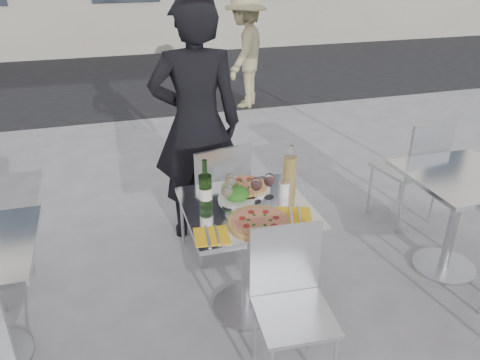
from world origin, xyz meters
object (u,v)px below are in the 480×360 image
object	(u,v)px
wine_bottle	(205,189)
wineglass_red_b	(269,181)
main_table	(247,237)
side_table_right	(458,203)
side_chair_rfar	(416,163)
pedestrian_b	(245,51)
napkin_right	(294,215)
carafe	(290,172)
wineglass_white_a	(227,191)
pizza_far	(245,187)
wineglass_red_a	(256,185)
chair_near	(290,293)
wineglass_white_b	(231,181)
chair_far	(217,192)
woman_diner	(196,125)
salad_plate	(237,195)
pizza_near	(259,222)
sugar_shaker	(284,188)
napkin_left	(212,236)

from	to	relation	value
wine_bottle	wineglass_red_b	distance (m)	0.39
main_table	side_table_right	bearing A→B (deg)	0.00
side_chair_rfar	wineglass_red_b	size ratio (longest dim) A/B	5.93
pedestrian_b	napkin_right	bearing A→B (deg)	19.01
wine_bottle	carafe	bearing A→B (deg)	7.27
pedestrian_b	wineglass_white_a	distance (m)	4.43
wineglass_red_b	pizza_far	bearing A→B (deg)	127.07
main_table	wineglass_red_a	xyz separation A→B (m)	(0.07, 0.04, 0.32)
main_table	chair_near	size ratio (longest dim) A/B	0.89
pizza_far	wineglass_white_b	bearing A→B (deg)	-144.59
chair_far	woman_diner	xyz separation A→B (m)	(-0.06, 0.36, 0.38)
chair_near	pizza_far	size ratio (longest dim) A/B	2.69
chair_far	salad_plate	size ratio (longest dim) A/B	4.12
pizza_near	wineglass_red_a	xyz separation A→B (m)	(0.06, 0.24, 0.10)
chair_near	wine_bottle	xyz separation A→B (m)	(-0.31, 0.55, 0.37)
pizza_near	pizza_far	distance (m)	0.41
chair_far	carafe	xyz separation A→B (m)	(0.34, -0.49, 0.33)
woman_diner	wineglass_red_a	bearing A→B (deg)	107.54
woman_diner	pizza_far	size ratio (longest dim) A/B	5.90
sugar_shaker	carafe	bearing A→B (deg)	47.87
pedestrian_b	side_table_right	bearing A→B (deg)	35.59
wineglass_white_b	wineglass_red_b	world-z (taller)	same
wine_bottle	napkin_right	size ratio (longest dim) A/B	1.29
chair_far	wineglass_red_b	distance (m)	0.67
side_table_right	side_chair_rfar	bearing A→B (deg)	80.29
wineglass_red_a	wineglass_red_b	distance (m)	0.10
wineglass_red_a	main_table	bearing A→B (deg)	-147.30
woman_diner	wineglass_white_b	xyz separation A→B (m)	(0.02, -0.86, -0.06)
sugar_shaker	wineglass_white_a	xyz separation A→B (m)	(-0.36, -0.05, 0.06)
main_table	chair_near	distance (m)	0.50
main_table	napkin_left	xyz separation A→B (m)	(-0.27, -0.24, 0.21)
chair_far	napkin_right	bearing A→B (deg)	95.93
side_chair_rfar	pizza_far	xyz separation A→B (m)	(-1.56, -0.41, 0.21)
main_table	napkin_left	world-z (taller)	napkin_left
main_table	wineglass_white_a	world-z (taller)	wineglass_white_a
pizza_far	wineglass_red_b	bearing A→B (deg)	-52.93
chair_far	salad_plate	world-z (taller)	chair_far
chair_near	woman_diner	world-z (taller)	woman_diner
wineglass_red_a	wineglass_white_a	bearing A→B (deg)	-170.65
salad_plate	napkin_left	xyz separation A→B (m)	(-0.23, -0.33, -0.03)
carafe	napkin_right	bearing A→B (deg)	-106.47
wineglass_white_b	wineglass_red_b	size ratio (longest dim) A/B	1.00
wine_bottle	wineglass_red_b	xyz separation A→B (m)	(0.39, 0.01, -0.00)
main_table	pizza_near	size ratio (longest dim) A/B	2.20
carafe	pizza_far	bearing A→B (deg)	162.13
pizza_near	wineglass_white_b	bearing A→B (deg)	101.82
side_table_right	wineglass_red_a	distance (m)	1.47
pizza_near	wine_bottle	xyz separation A→B (m)	(-0.24, 0.26, 0.10)
main_table	pedestrian_b	xyz separation A→B (m)	(1.29, 4.21, 0.25)
wineglass_red_a	wineglass_red_b	xyz separation A→B (m)	(0.09, 0.03, 0.00)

